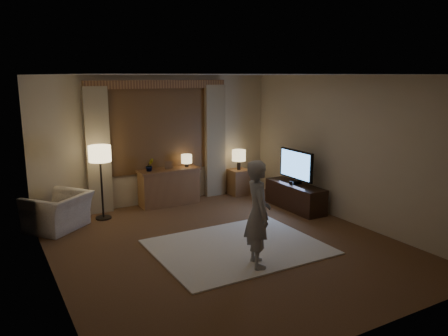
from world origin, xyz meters
TOP-DOWN VIEW (x-y plane):
  - room at (0.00, 0.50)m, footprint 5.04×5.54m
  - rug at (0.12, -0.17)m, footprint 2.50×2.00m
  - sideboard at (0.10, 2.50)m, footprint 1.20×0.40m
  - picture_frame at (0.10, 2.50)m, footprint 0.16×0.02m
  - plant at (-0.30, 2.50)m, footprint 0.17×0.13m
  - table_lamp_sideboard at (0.50, 2.50)m, footprint 0.22×0.22m
  - floor_lamp at (-1.32, 2.24)m, footprint 0.40×0.40m
  - armchair at (-2.12, 2.05)m, footprint 1.27×1.25m
  - side_table at (1.73, 2.45)m, footprint 0.40×0.40m
  - table_lamp_side at (1.73, 2.45)m, footprint 0.30×0.30m
  - tv_stand at (2.15, 0.99)m, footprint 0.45×1.40m
  - tv at (2.15, 0.99)m, footprint 0.23×0.94m
  - person at (0.01, -0.87)m, footprint 0.50×0.62m

SIDE VIEW (x-z plane):
  - rug at x=0.12m, z-range 0.00..0.02m
  - tv_stand at x=2.15m, z-range 0.00..0.50m
  - side_table at x=1.73m, z-range 0.00..0.56m
  - armchair at x=-2.12m, z-range 0.00..0.62m
  - sideboard at x=0.10m, z-range 0.00..0.70m
  - person at x=0.01m, z-range 0.02..1.50m
  - picture_frame at x=0.10m, z-range 0.70..0.90m
  - plant at x=-0.30m, z-range 0.70..1.00m
  - table_lamp_side at x=1.73m, z-range 0.65..1.09m
  - tv at x=2.15m, z-range 0.53..1.21m
  - table_lamp_sideboard at x=0.50m, z-range 0.75..1.05m
  - floor_lamp at x=-1.32m, z-range 0.46..1.83m
  - room at x=0.00m, z-range 0.01..2.65m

